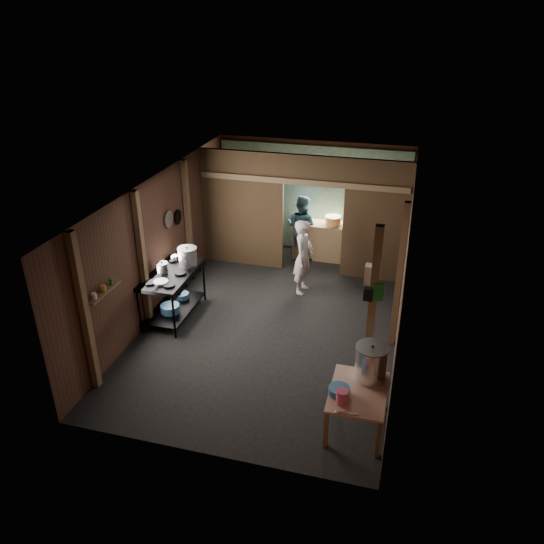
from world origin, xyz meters
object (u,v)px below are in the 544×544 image
(prep_table, at_px, (357,409))
(pink_bucket, at_px, (342,397))
(stove_pot_large, at_px, (188,257))
(stock_pot, at_px, (371,363))
(yellow_tub, at_px, (333,220))
(gas_range, at_px, (173,294))
(cook, at_px, (303,257))

(prep_table, distance_m, pink_bucket, 0.54)
(stove_pot_large, height_order, stock_pot, stove_pot_large)
(stove_pot_large, relative_size, yellow_tub, 1.02)
(yellow_tub, bearing_deg, gas_range, -126.62)
(gas_range, xyz_separation_m, pink_bucket, (3.53, -2.40, 0.26))
(stove_pot_large, relative_size, cook, 0.24)
(cook, bearing_deg, prep_table, -150.17)
(prep_table, height_order, cook, cook)
(prep_table, xyz_separation_m, stock_pot, (0.12, 0.33, 0.56))
(stove_pot_large, xyz_separation_m, yellow_tub, (2.29, 2.91, -0.13))
(stock_pot, xyz_separation_m, yellow_tub, (-1.37, 5.07, 0.08))
(prep_table, relative_size, stock_pot, 1.95)
(gas_range, distance_m, yellow_tub, 4.15)
(stove_pot_large, bearing_deg, yellow_tub, 51.85)
(stove_pot_large, bearing_deg, cook, 31.14)
(stove_pot_large, bearing_deg, prep_table, -35.15)
(gas_range, height_order, stove_pot_large, stove_pot_large)
(stove_pot_large, distance_m, cook, 2.33)
(cook, bearing_deg, gas_range, 133.39)
(gas_range, distance_m, prep_table, 4.26)
(prep_table, relative_size, stove_pot_large, 2.86)
(stove_pot_large, height_order, yellow_tub, stove_pot_large)
(pink_bucket, bearing_deg, gas_range, 145.83)
(prep_table, height_order, stock_pot, stock_pot)
(stove_pot_large, bearing_deg, gas_range, -113.32)
(gas_range, distance_m, cook, 2.69)
(gas_range, bearing_deg, prep_table, -29.49)
(prep_table, distance_m, stove_pot_large, 4.40)
(stock_pot, relative_size, cook, 0.35)
(prep_table, bearing_deg, yellow_tub, 103.05)
(gas_range, xyz_separation_m, cook, (2.15, 1.59, 0.32))
(stock_pot, xyz_separation_m, cook, (-1.68, 3.36, -0.09))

